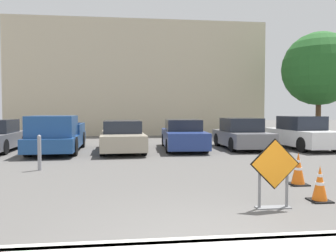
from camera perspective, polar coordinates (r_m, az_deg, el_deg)
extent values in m
plane|color=#565451|center=(14.27, -2.29, -4.67)|extent=(96.00, 96.00, 0.00)
cube|color=beige|center=(4.59, 7.70, -19.69)|extent=(29.90, 0.20, 0.14)
cube|color=black|center=(6.38, 18.08, -6.29)|extent=(0.94, 0.02, 0.94)
cube|color=orange|center=(6.37, 18.14, -6.31)|extent=(0.89, 0.02, 0.89)
cube|color=slate|center=(6.60, 17.81, -13.34)|extent=(0.65, 0.20, 0.02)
cube|color=slate|center=(6.39, 15.65, -10.05)|extent=(0.04, 0.04, 0.84)
cube|color=slate|center=(6.61, 20.00, -9.70)|extent=(0.04, 0.04, 0.84)
cube|color=black|center=(7.39, 24.87, -11.68)|extent=(0.40, 0.40, 0.03)
cone|color=orange|center=(7.31, 24.92, -8.97)|extent=(0.29, 0.29, 0.68)
cylinder|color=white|center=(7.29, 24.95, -7.81)|extent=(0.09, 0.09, 0.06)
cylinder|color=white|center=(7.32, 24.92, -9.07)|extent=(0.17, 0.17, 0.06)
cube|color=black|center=(8.77, 21.68, -9.38)|extent=(0.44, 0.44, 0.03)
cone|color=orange|center=(8.69, 21.73, -6.82)|extent=(0.32, 0.32, 0.76)
cylinder|color=white|center=(8.67, 21.75, -5.73)|extent=(0.10, 0.10, 0.07)
cylinder|color=white|center=(8.70, 21.73, -6.92)|extent=(0.18, 0.18, 0.07)
cylinder|color=black|center=(15.13, -26.62, -3.29)|extent=(0.23, 0.66, 0.65)
cylinder|color=black|center=(17.64, -24.06, -2.44)|extent=(0.23, 0.66, 0.65)
cube|color=navy|center=(15.42, -18.62, -2.43)|extent=(2.16, 5.30, 0.55)
cube|color=navy|center=(14.22, -19.45, -0.03)|extent=(1.87, 2.16, 0.85)
cube|color=navy|center=(17.60, -17.42, -0.17)|extent=(1.84, 0.18, 0.45)
cube|color=navy|center=(16.29, -14.85, -0.36)|extent=(0.21, 2.51, 0.45)
cube|color=navy|center=(16.58, -21.17, -0.40)|extent=(0.21, 2.51, 0.45)
cylinder|color=black|center=(13.75, -16.04, -3.41)|extent=(0.27, 0.79, 0.78)
cylinder|color=black|center=(14.08, -23.25, -3.39)|extent=(0.27, 0.79, 0.78)
cylinder|color=black|center=(16.86, -14.74, -2.30)|extent=(0.27, 0.79, 0.78)
cylinder|color=black|center=(17.12, -20.68, -2.31)|extent=(0.27, 0.79, 0.78)
cube|color=#A39984|center=(14.83, -7.98, -2.41)|extent=(2.10, 4.69, 0.64)
cube|color=#1E232D|center=(14.90, -8.00, -0.10)|extent=(1.74, 2.20, 0.54)
cylinder|color=black|center=(13.49, -4.16, -3.57)|extent=(0.24, 0.73, 0.71)
cylinder|color=black|center=(13.43, -11.40, -3.64)|extent=(0.24, 0.73, 0.71)
cylinder|color=black|center=(16.31, -5.15, -2.50)|extent=(0.24, 0.73, 0.71)
cylinder|color=black|center=(16.26, -11.12, -2.56)|extent=(0.24, 0.73, 0.71)
cube|color=navy|center=(15.54, 2.65, -2.11)|extent=(1.97, 4.70, 0.72)
cube|color=#1E232D|center=(15.61, 2.60, 0.19)|extent=(1.65, 2.19, 0.52)
cylinder|color=black|center=(14.27, 6.63, -3.42)|extent=(0.22, 0.63, 0.63)
cylinder|color=black|center=(14.06, 0.03, -3.50)|extent=(0.22, 0.63, 0.63)
cylinder|color=black|center=(17.09, 4.80, -2.42)|extent=(0.22, 0.63, 0.63)
cylinder|color=black|center=(16.91, -0.71, -2.46)|extent=(0.22, 0.63, 0.63)
cube|color=slate|center=(16.18, 12.71, -2.07)|extent=(1.88, 4.02, 0.65)
cube|color=#1E232D|center=(16.24, 12.61, 0.23)|extent=(1.65, 1.85, 0.64)
cylinder|color=black|center=(15.37, 17.27, -3.03)|extent=(0.20, 0.66, 0.66)
cylinder|color=black|center=(14.75, 11.19, -3.19)|extent=(0.20, 0.66, 0.66)
cylinder|color=black|center=(17.66, 13.97, -2.27)|extent=(0.20, 0.66, 0.66)
cylinder|color=black|center=(17.12, 8.61, -2.37)|extent=(0.20, 0.66, 0.66)
cube|color=white|center=(16.96, 22.32, -1.83)|extent=(2.05, 4.27, 0.73)
cube|color=#1E232D|center=(17.01, 22.17, 0.51)|extent=(1.69, 2.01, 0.65)
cylinder|color=black|center=(16.40, 27.15, -2.82)|extent=(0.25, 0.69, 0.68)
cylinder|color=black|center=(15.46, 22.35, -3.04)|extent=(0.25, 0.69, 0.68)
cylinder|color=black|center=(18.50, 22.27, -2.14)|extent=(0.25, 0.69, 0.68)
cylinder|color=black|center=(17.67, 17.81, -2.29)|extent=(0.25, 0.69, 0.68)
cylinder|color=gray|center=(10.75, -21.48, -4.48)|extent=(0.11, 0.11, 1.03)
sphere|color=gray|center=(10.70, -21.53, -1.75)|extent=(0.12, 0.12, 0.12)
cube|color=beige|center=(26.58, -5.20, 7.88)|extent=(19.04, 5.00, 8.50)
cylinder|color=#513823|center=(22.92, 24.69, 1.30)|extent=(0.32, 0.32, 2.76)
sphere|color=#235B23|center=(23.08, 24.83, 9.03)|extent=(4.60, 4.60, 4.60)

